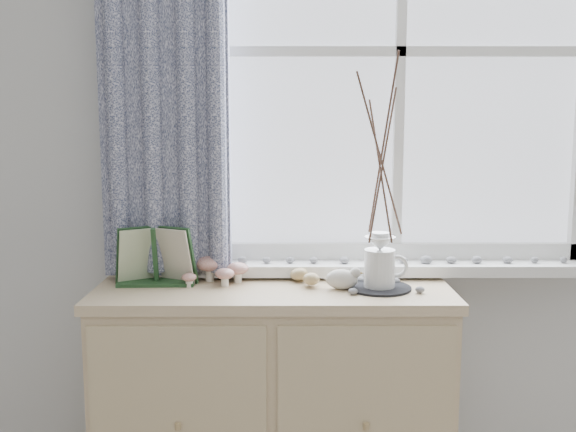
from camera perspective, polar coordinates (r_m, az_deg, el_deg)
The scene contains 8 objects.
sideboard at distance 2.32m, azimuth -1.29°, elevation -16.56°, with size 1.20×0.45×0.85m.
botanical_book at distance 2.21m, azimuth -11.82°, elevation -3.52°, with size 0.30×0.13×0.21m, color #1F4121, non-canonical shape.
toadstool_cluster at distance 2.24m, azimuth -6.29°, elevation -4.65°, with size 0.22×0.15×0.09m.
wooden_eggs at distance 2.21m, azimuth 1.53°, elevation -5.40°, with size 0.10×0.11×0.07m.
songbird_figurine at distance 2.15m, azimuth 4.81°, elevation -5.52°, with size 0.14×0.07×0.08m, color beige, non-canonical shape.
crocheted_doily at distance 2.18m, azimuth 8.10°, elevation -6.33°, with size 0.21×0.21×0.01m, color black.
twig_pitcher at distance 2.11m, azimuth 8.35°, elevation 5.35°, with size 0.28×0.28×0.78m.
sideboard_pebbles at distance 2.20m, azimuth 7.30°, elevation -5.98°, with size 0.33×0.23×0.02m.
Camera 1 is at (-0.11, -0.35, 1.40)m, focal length 40.00 mm.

